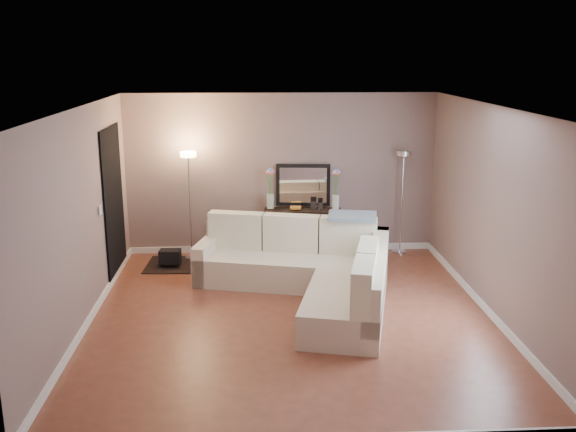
{
  "coord_description": "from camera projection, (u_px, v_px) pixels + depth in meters",
  "views": [
    {
      "loc": [
        -0.47,
        -7.47,
        3.23
      ],
      "look_at": [
        0.0,
        0.8,
        1.1
      ],
      "focal_mm": 40.0,
      "sensor_mm": 36.0,
      "label": 1
    }
  ],
  "objects": [
    {
      "name": "black_bag",
      "position": [
        170.0,
        256.0,
        9.85
      ],
      "size": [
        0.33,
        0.24,
        0.21
      ],
      "primitive_type": "cube",
      "rotation": [
        0.0,
        0.0,
        -0.06
      ],
      "color": "black",
      "rests_on": "charcoal_rug"
    },
    {
      "name": "baseboard_left",
      "position": [
        91.0,
        317.0,
        7.9
      ],
      "size": [
        0.03,
        5.5,
        0.1
      ],
      "primitive_type": "cube",
      "color": "white",
      "rests_on": "ground"
    },
    {
      "name": "wall_back",
      "position": [
        281.0,
        174.0,
        10.39
      ],
      "size": [
        5.0,
        0.02,
        2.6
      ],
      "primitive_type": "cube",
      "color": "gray",
      "rests_on": "ground"
    },
    {
      "name": "baseboard_right",
      "position": [
        486.0,
        308.0,
        8.17
      ],
      "size": [
        0.03,
        5.5,
        0.1
      ],
      "primitive_type": "cube",
      "color": "white",
      "rests_on": "ground"
    },
    {
      "name": "flower_vase_left",
      "position": [
        270.0,
        191.0,
        10.26
      ],
      "size": [
        0.15,
        0.12,
        0.65
      ],
      "color": "silver",
      "rests_on": "console_table"
    },
    {
      "name": "wall_front",
      "position": [
        313.0,
        304.0,
        5.06
      ],
      "size": [
        5.0,
        0.02,
        2.6
      ],
      "primitive_type": "cube",
      "color": "gray",
      "rests_on": "ground"
    },
    {
      "name": "doorway",
      "position": [
        114.0,
        203.0,
        9.28
      ],
      "size": [
        0.02,
        1.2,
        2.2
      ],
      "primitive_type": "cube",
      "color": "black",
      "rests_on": "ground"
    },
    {
      "name": "table_decor",
      "position": [
        303.0,
        207.0,
        10.27
      ],
      "size": [
        0.53,
        0.13,
        0.12
      ],
      "color": "orange",
      "rests_on": "console_table"
    },
    {
      "name": "floor_lamp_lit",
      "position": [
        189.0,
        184.0,
        10.0
      ],
      "size": [
        0.26,
        0.26,
        1.73
      ],
      "color": "silver",
      "rests_on": "floor"
    },
    {
      "name": "sectional_sofa",
      "position": [
        312.0,
        270.0,
        8.68
      ],
      "size": [
        2.83,
        3.14,
        0.95
      ],
      "color": "beige",
      "rests_on": "floor"
    },
    {
      "name": "flower_vase_right",
      "position": [
        336.0,
        192.0,
        10.22
      ],
      "size": [
        0.15,
        0.12,
        0.65
      ],
      "color": "silver",
      "rests_on": "console_table"
    },
    {
      "name": "baseboard_back",
      "position": [
        281.0,
        248.0,
        10.68
      ],
      "size": [
        5.0,
        0.03,
        0.1
      ],
      "primitive_type": "cube",
      "color": "white",
      "rests_on": "ground"
    },
    {
      "name": "wall_left",
      "position": [
        80.0,
        219.0,
        7.59
      ],
      "size": [
        0.02,
        5.5,
        2.6
      ],
      "primitive_type": "cube",
      "color": "gray",
      "rests_on": "ground"
    },
    {
      "name": "throw_blanket",
      "position": [
        352.0,
        216.0,
        9.08
      ],
      "size": [
        0.74,
        0.52,
        0.09
      ],
      "primitive_type": "cube",
      "rotation": [
        0.1,
        0.0,
        -0.19
      ],
      "color": "gray",
      "rests_on": "sectional_sofa"
    },
    {
      "name": "switch_plate",
      "position": [
        100.0,
        210.0,
        8.44
      ],
      "size": [
        0.02,
        0.08,
        0.12
      ],
      "primitive_type": "cube",
      "color": "white",
      "rests_on": "ground"
    },
    {
      "name": "ceiling",
      "position": [
        292.0,
        107.0,
        7.4
      ],
      "size": [
        5.0,
        5.5,
        0.01
      ],
      "primitive_type": "cube",
      "color": "white",
      "rests_on": "ground"
    },
    {
      "name": "floor_lamp_unlit",
      "position": [
        403.0,
        181.0,
        10.31
      ],
      "size": [
        0.3,
        0.3,
        1.7
      ],
      "color": "silver",
      "rests_on": "floor"
    },
    {
      "name": "charcoal_rug",
      "position": [
        183.0,
        265.0,
        9.98
      ],
      "size": [
        1.17,
        0.91,
        0.02
      ],
      "primitive_type": "cube",
      "rotation": [
        0.0,
        0.0,
        -0.06
      ],
      "color": "black",
      "rests_on": "floor"
    },
    {
      "name": "floor",
      "position": [
        292.0,
        317.0,
        8.05
      ],
      "size": [
        5.0,
        5.5,
        0.01
      ],
      "primitive_type": "cube",
      "color": "brown",
      "rests_on": "ground"
    },
    {
      "name": "wall_right",
      "position": [
        496.0,
        214.0,
        7.86
      ],
      "size": [
        0.02,
        5.5,
        2.6
      ],
      "primitive_type": "cube",
      "color": "gray",
      "rests_on": "ground"
    },
    {
      "name": "console_table",
      "position": [
        298.0,
        229.0,
        10.4
      ],
      "size": [
        1.26,
        0.45,
        0.76
      ],
      "color": "black",
      "rests_on": "floor"
    },
    {
      "name": "leaning_mirror",
      "position": [
        303.0,
        185.0,
        10.38
      ],
      "size": [
        0.88,
        0.12,
        0.69
      ],
      "color": "black",
      "rests_on": "console_table"
    }
  ]
}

